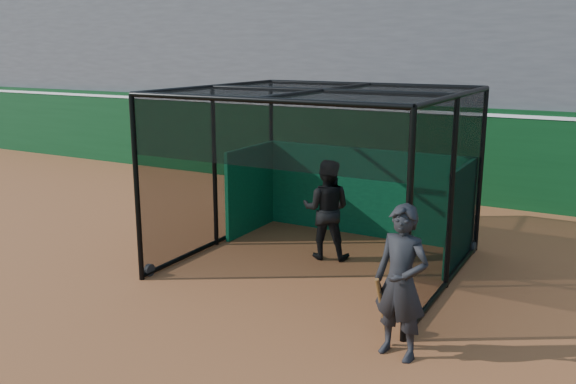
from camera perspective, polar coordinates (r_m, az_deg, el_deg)
The scene contains 6 objects.
ground at distance 10.24m, azimuth -7.85°, elevation -9.62°, with size 120.00×120.00×0.00m, color brown.
outfield_wall at distance 17.21m, azimuth 9.19°, elevation 4.14°, with size 50.00×0.50×2.50m.
grandstand at distance 20.60m, azimuth 13.24°, elevation 14.34°, with size 50.00×7.85×8.95m.
batting_cage at distance 11.17m, azimuth 3.13°, elevation 1.12°, with size 4.86×4.59×3.23m.
batter at distance 11.68m, azimuth 3.62°, elevation -1.63°, with size 0.94×0.73×1.93m, color black.
on_deck_player at distance 8.05m, azimuth 10.53°, elevation -8.34°, with size 0.83×0.63×2.06m.
Camera 1 is at (5.74, -7.50, 3.95)m, focal length 38.00 mm.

